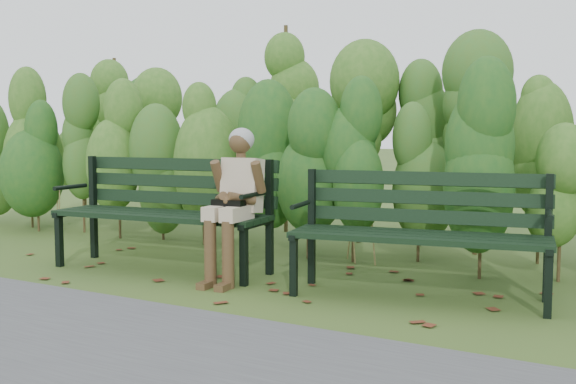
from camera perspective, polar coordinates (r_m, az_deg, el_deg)
The scene contains 7 objects.
ground at distance 5.65m, azimuth -1.75°, elevation -7.88°, with size 80.00×80.00×0.00m, color #3F5A27.
footpath at distance 4.00m, azimuth -18.70°, elevation -13.65°, with size 60.00×2.50×0.01m, color #474749.
hedge_band at distance 7.16m, azimuth 5.94°, elevation 5.01°, with size 11.04×1.67×2.42m.
leaf_litter at distance 5.47m, azimuth 0.64°, elevation -8.30°, with size 5.96×2.18×0.01m.
bench_left at distance 6.33m, azimuth -10.17°, elevation -0.98°, with size 2.11×0.86×1.03m.
bench_right at distance 5.29m, azimuth 11.17°, elevation -2.63°, with size 2.00×0.94×0.96m.
seated_woman at distance 5.72m, azimuth -4.52°, elevation -0.02°, with size 0.49×0.71×1.31m.
Camera 1 is at (2.84, -4.72, 1.28)m, focal length 42.00 mm.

